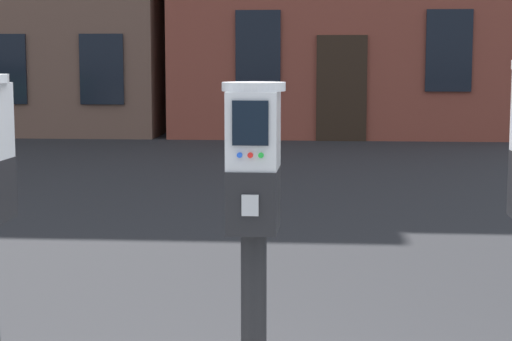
# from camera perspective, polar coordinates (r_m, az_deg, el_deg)

# --- Properties ---
(parking_meter_twin_adjacent) EXTENTS (0.22, 0.25, 1.43)m
(parking_meter_twin_adjacent) POSITION_cam_1_polar(r_m,az_deg,el_deg) (3.04, -0.15, -2.71)
(parking_meter_twin_adjacent) COLOR black
(parking_meter_twin_adjacent) RESTS_ON sidewalk_slab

